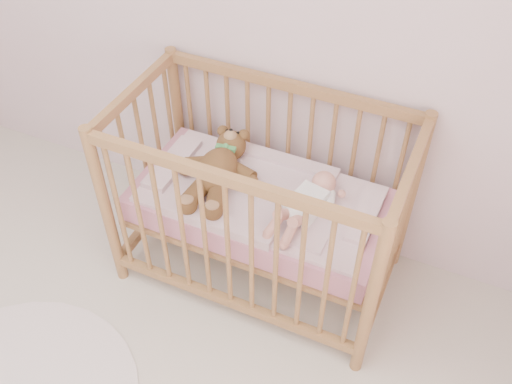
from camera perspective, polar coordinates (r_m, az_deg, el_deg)
The scene contains 5 objects.
crib at distance 2.76m, azimuth 0.43°, elevation -1.13°, with size 1.36×0.76×1.00m, color #9F6A43, non-canonical shape.
mattress at distance 2.77m, azimuth 0.43°, elevation -1.34°, with size 1.22×0.62×0.13m, color pink.
blanket at distance 2.72m, azimuth 0.43°, elevation -0.24°, with size 1.10×0.58×0.06m, color pink, non-canonical shape.
baby at distance 2.59m, azimuth 5.09°, elevation -0.86°, with size 0.25×0.52×0.12m, color white, non-canonical shape.
teddy_bear at distance 2.72m, azimuth -3.90°, elevation 2.09°, with size 0.42×0.60×0.17m, color brown, non-canonical shape.
Camera 1 is at (1.21, -0.18, 2.46)m, focal length 40.00 mm.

